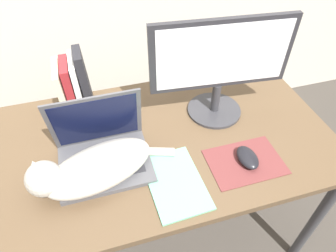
% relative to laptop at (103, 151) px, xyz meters
% --- Properties ---
extents(desk, '(1.39, 0.76, 0.75)m').
position_rel_laptop_xyz_m(desk, '(0.21, 0.05, -0.12)').
color(desk, brown).
rests_on(desk, ground_plane).
extents(laptop, '(0.32, 0.25, 0.26)m').
position_rel_laptop_xyz_m(laptop, '(0.00, 0.00, 0.00)').
color(laptop, '#4C4C51').
rests_on(laptop, desk).
extents(cat, '(0.51, 0.28, 0.14)m').
position_rel_laptop_xyz_m(cat, '(-0.05, -0.07, 0.01)').
color(cat, '#B2ADA3').
rests_on(cat, desk).
extents(external_monitor, '(0.54, 0.23, 0.42)m').
position_rel_laptop_xyz_m(external_monitor, '(0.49, 0.14, 0.18)').
color(external_monitor, '#333338').
rests_on(external_monitor, desk).
extents(mousepad, '(0.27, 0.19, 0.00)m').
position_rel_laptop_xyz_m(mousepad, '(0.49, -0.16, -0.05)').
color(mousepad, brown).
rests_on(mousepad, desk).
extents(computer_mouse, '(0.07, 0.11, 0.03)m').
position_rel_laptop_xyz_m(computer_mouse, '(0.50, -0.15, -0.03)').
color(computer_mouse, black).
rests_on(computer_mouse, mousepad).
extents(book_row, '(0.13, 0.17, 0.26)m').
position_rel_laptop_xyz_m(book_row, '(-0.07, 0.34, 0.06)').
color(book_row, beige).
rests_on(book_row, desk).
extents(notepad, '(0.19, 0.28, 0.01)m').
position_rel_laptop_xyz_m(notepad, '(0.22, -0.17, -0.05)').
color(notepad, '#6BBC93').
rests_on(notepad, desk).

